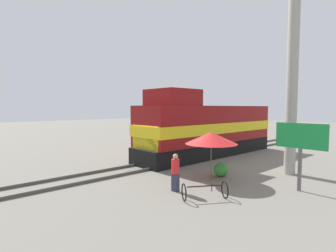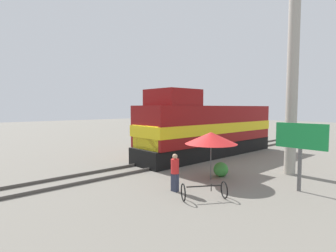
{
  "view_description": "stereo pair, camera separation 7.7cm",
  "coord_description": "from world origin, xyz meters",
  "px_view_note": "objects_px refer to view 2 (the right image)",
  "views": [
    {
      "loc": [
        12.16,
        -10.34,
        3.52
      ],
      "look_at": [
        1.2,
        -0.39,
        2.48
      ],
      "focal_mm": 28.0,
      "sensor_mm": 36.0,
      "label": 1
    },
    {
      "loc": [
        12.21,
        -10.28,
        3.52
      ],
      "look_at": [
        1.2,
        -0.39,
        2.48
      ],
      "focal_mm": 28.0,
      "sensor_mm": 36.0,
      "label": 2
    }
  ],
  "objects_px": {
    "locomotive": "(207,129)",
    "vendor_umbrella": "(211,138)",
    "billboard_sign": "(301,140)",
    "utility_pole": "(293,65)",
    "person_bystander": "(175,171)",
    "bicycle": "(204,191)"
  },
  "relations": [
    {
      "from": "bicycle",
      "to": "vendor_umbrella",
      "type": "bearing_deg",
      "value": -24.49
    },
    {
      "from": "person_bystander",
      "to": "vendor_umbrella",
      "type": "bearing_deg",
      "value": 91.68
    },
    {
      "from": "bicycle",
      "to": "billboard_sign",
      "type": "bearing_deg",
      "value": -86.06
    },
    {
      "from": "utility_pole",
      "to": "person_bystander",
      "type": "relative_size",
      "value": 7.1
    },
    {
      "from": "vendor_umbrella",
      "to": "billboard_sign",
      "type": "distance_m",
      "value": 3.85
    },
    {
      "from": "vendor_umbrella",
      "to": "person_bystander",
      "type": "distance_m",
      "value": 2.74
    },
    {
      "from": "bicycle",
      "to": "locomotive",
      "type": "bearing_deg",
      "value": -19.11
    },
    {
      "from": "locomotive",
      "to": "billboard_sign",
      "type": "distance_m",
      "value": 8.54
    },
    {
      "from": "person_bystander",
      "to": "bicycle",
      "type": "height_order",
      "value": "person_bystander"
    },
    {
      "from": "vendor_umbrella",
      "to": "bicycle",
      "type": "bearing_deg",
      "value": -56.23
    },
    {
      "from": "locomotive",
      "to": "billboard_sign",
      "type": "height_order",
      "value": "locomotive"
    },
    {
      "from": "billboard_sign",
      "to": "bicycle",
      "type": "height_order",
      "value": "billboard_sign"
    },
    {
      "from": "locomotive",
      "to": "utility_pole",
      "type": "distance_m",
      "value": 7.39
    },
    {
      "from": "billboard_sign",
      "to": "bicycle",
      "type": "xyz_separation_m",
      "value": [
        -2.0,
        -3.79,
        -1.81
      ]
    },
    {
      "from": "billboard_sign",
      "to": "bicycle",
      "type": "bearing_deg",
      "value": -117.8
    },
    {
      "from": "billboard_sign",
      "to": "person_bystander",
      "type": "bearing_deg",
      "value": -131.6
    },
    {
      "from": "billboard_sign",
      "to": "bicycle",
      "type": "distance_m",
      "value": 4.65
    },
    {
      "from": "vendor_umbrella",
      "to": "person_bystander",
      "type": "xyz_separation_m",
      "value": [
        0.07,
        -2.46,
        -1.21
      ]
    },
    {
      "from": "locomotive",
      "to": "vendor_umbrella",
      "type": "height_order",
      "value": "locomotive"
    },
    {
      "from": "utility_pole",
      "to": "person_bystander",
      "type": "xyz_separation_m",
      "value": [
        -1.98,
        -6.5,
        -4.84
      ]
    },
    {
      "from": "billboard_sign",
      "to": "locomotive",
      "type": "bearing_deg",
      "value": 156.65
    },
    {
      "from": "vendor_umbrella",
      "to": "billboard_sign",
      "type": "bearing_deg",
      "value": 22.4
    }
  ]
}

